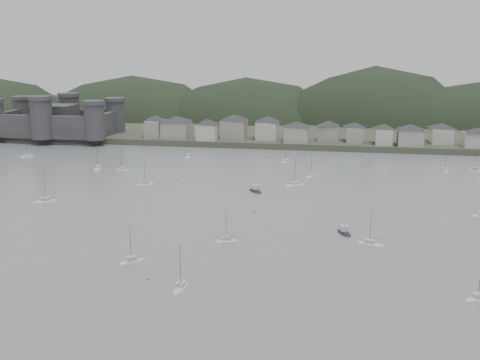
# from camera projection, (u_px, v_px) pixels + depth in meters

# --- Properties ---
(ground) EXTENTS (900.00, 900.00, 0.00)m
(ground) POSITION_uv_depth(u_px,v_px,m) (179.00, 281.00, 131.72)
(ground) COLOR slate
(ground) RESTS_ON ground
(far_shore_land) EXTENTS (900.00, 250.00, 3.00)m
(far_shore_land) POSITION_uv_depth(u_px,v_px,m) (297.00, 117.00, 414.30)
(far_shore_land) COLOR #383D2D
(far_shore_land) RESTS_ON ground
(forested_ridge) EXTENTS (851.55, 103.94, 102.57)m
(forested_ridge) POSITION_uv_depth(u_px,v_px,m) (301.00, 141.00, 391.74)
(forested_ridge) COLOR black
(forested_ridge) RESTS_ON ground
(castle) EXTENTS (66.00, 43.00, 20.00)m
(castle) POSITION_uv_depth(u_px,v_px,m) (56.00, 120.00, 322.81)
(castle) COLOR #343437
(castle) RESTS_ON far_shore_land
(waterfront_town) EXTENTS (451.48, 28.46, 12.92)m
(waterfront_town) POSITION_uv_depth(u_px,v_px,m) (380.00, 131.00, 296.73)
(waterfront_town) COLOR gray
(waterfront_town) RESTS_ON far_shore_land
(moored_fleet) EXTENTS (234.35, 171.72, 13.13)m
(moored_fleet) POSITION_uv_depth(u_px,v_px,m) (260.00, 199.00, 200.21)
(moored_fleet) COLOR silver
(moored_fleet) RESTS_ON ground
(motor_launch_near) EXTENTS (5.40, 7.69, 3.75)m
(motor_launch_near) POSITION_uv_depth(u_px,v_px,m) (344.00, 232.00, 164.69)
(motor_launch_near) COLOR black
(motor_launch_near) RESTS_ON ground
(motor_launch_far) EXTENTS (6.87, 7.85, 3.85)m
(motor_launch_far) POSITION_uv_depth(u_px,v_px,m) (255.00, 191.00, 211.45)
(motor_launch_far) COLOR black
(motor_launch_far) RESTS_ON ground
(mooring_buoys) EXTENTS (178.26, 122.33, 0.70)m
(mooring_buoys) POSITION_uv_depth(u_px,v_px,m) (191.00, 208.00, 189.19)
(mooring_buoys) COLOR #BC713E
(mooring_buoys) RESTS_ON ground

